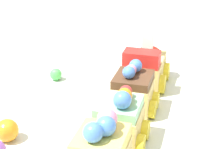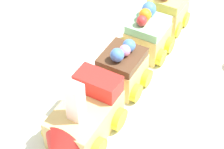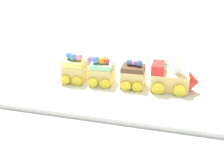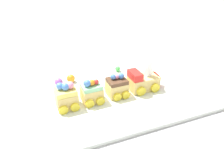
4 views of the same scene
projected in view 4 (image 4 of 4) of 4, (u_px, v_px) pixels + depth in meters
name	position (u px, v px, depth m)	size (l,w,h in m)	color
ground_plane	(111.00, 95.00, 0.71)	(10.00, 10.00, 0.00)	#B2B2B7
display_board	(111.00, 93.00, 0.71)	(0.72, 0.40, 0.01)	silver
cake_train_locomotive	(145.00, 81.00, 0.72)	(0.12, 0.08, 0.09)	#E5C675
cake_car_chocolate	(117.00, 87.00, 0.68)	(0.06, 0.07, 0.07)	#E5C675
cake_car_mint	(92.00, 92.00, 0.65)	(0.06, 0.07, 0.08)	#E5C675
cake_car_lemon	(66.00, 97.00, 0.62)	(0.06, 0.07, 0.08)	#E5C675
gumball_green	(118.00, 69.00, 0.83)	(0.02, 0.02, 0.02)	#4CBC56
gumball_orange	(71.00, 78.00, 0.76)	(0.03, 0.03, 0.03)	orange
gumball_purple	(59.00, 82.00, 0.74)	(0.03, 0.03, 0.03)	#9956C6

